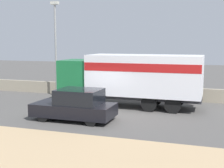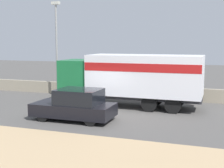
# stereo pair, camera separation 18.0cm
# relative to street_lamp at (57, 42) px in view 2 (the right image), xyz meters

# --- Properties ---
(ground_plane) EXTENTS (80.00, 80.00, 0.00)m
(ground_plane) POSITION_rel_street_lamp_xyz_m (4.82, -4.86, -3.84)
(ground_plane) COLOR #514F4C
(dirt_shoulder_foreground) EXTENTS (60.00, 6.76, 0.04)m
(dirt_shoulder_foreground) POSITION_rel_street_lamp_xyz_m (4.82, -11.43, -3.82)
(dirt_shoulder_foreground) COLOR tan
(dirt_shoulder_foreground) RESTS_ON ground_plane
(stone_wall_backdrop) EXTENTS (60.00, 0.35, 0.86)m
(stone_wall_backdrop) POSITION_rel_street_lamp_xyz_m (4.82, 1.07, -3.41)
(stone_wall_backdrop) COLOR gray
(stone_wall_backdrop) RESTS_ON ground_plane
(street_lamp) EXTENTS (0.56, 0.28, 6.59)m
(street_lamp) POSITION_rel_street_lamp_xyz_m (0.00, 0.00, 0.00)
(street_lamp) COLOR gray
(street_lamp) RESTS_ON ground_plane
(box_truck) EXTENTS (8.42, 2.54, 3.09)m
(box_truck) POSITION_rel_street_lamp_xyz_m (6.04, -1.85, -1.98)
(box_truck) COLOR #196B38
(box_truck) RESTS_ON ground_plane
(car_hatchback) EXTENTS (4.02, 1.86, 1.55)m
(car_hatchback) POSITION_rel_street_lamp_xyz_m (4.21, -5.84, -3.09)
(car_hatchback) COLOR black
(car_hatchback) RESTS_ON ground_plane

